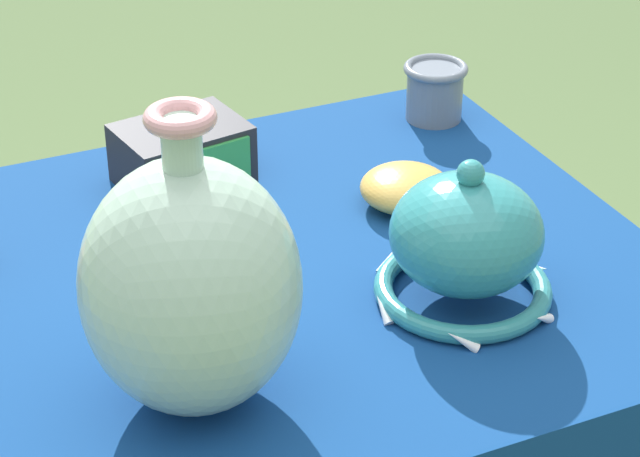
# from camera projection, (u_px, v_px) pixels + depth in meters

# --- Properties ---
(display_table) EXTENTS (0.95, 0.78, 0.77)m
(display_table) POSITION_uv_depth(u_px,v_px,m) (261.00, 337.00, 1.51)
(display_table) COLOR #38383D
(display_table) RESTS_ON ground_plane
(vase_tall_bulbous) EXTENTS (0.22, 0.22, 0.32)m
(vase_tall_bulbous) POSITION_uv_depth(u_px,v_px,m) (191.00, 285.00, 1.20)
(vase_tall_bulbous) COLOR #A8CCB7
(vase_tall_bulbous) RESTS_ON display_table
(vase_dome_bell) EXTENTS (0.22, 0.21, 0.18)m
(vase_dome_bell) POSITION_uv_depth(u_px,v_px,m) (466.00, 244.00, 1.39)
(vase_dome_bell) COLOR teal
(vase_dome_bell) RESTS_ON display_table
(mosaic_tile_box) EXTENTS (0.18, 0.15, 0.08)m
(mosaic_tile_box) POSITION_uv_depth(u_px,v_px,m) (183.00, 155.00, 1.64)
(mosaic_tile_box) COLOR #232328
(mosaic_tile_box) RESTS_ON display_table
(bowl_shallow_ochre) EXTENTS (0.12, 0.12, 0.05)m
(bowl_shallow_ochre) POSITION_uv_depth(u_px,v_px,m) (406.00, 188.00, 1.60)
(bowl_shallow_ochre) COLOR gold
(bowl_shallow_ochre) RESTS_ON display_table
(cup_wide_slate) EXTENTS (0.09, 0.09, 0.08)m
(cup_wide_slate) POSITION_uv_depth(u_px,v_px,m) (435.00, 89.00, 1.81)
(cup_wide_slate) COLOR slate
(cup_wide_slate) RESTS_ON display_table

